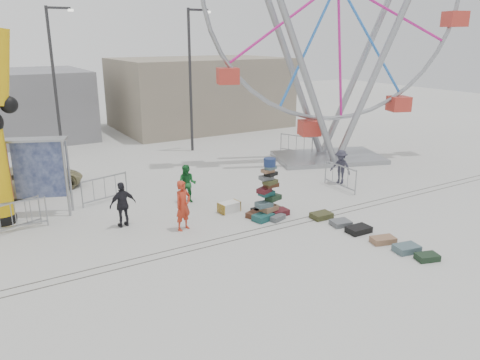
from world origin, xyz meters
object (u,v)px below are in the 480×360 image
barricade_wheel_back (296,144)px  pedestrian_red (183,205)px  pedestrian_grey (341,167)px  barricade_dummy_b (15,216)px  lamp_post_left (56,76)px  lamp_post_right (192,73)px  parked_suv (32,179)px  ferris_wheel (337,6)px  suitcase_tower (268,200)px  barricade_dummy_c (105,189)px  pedestrian_black (123,205)px  barricade_dummy_a (12,217)px  barricade_wheel_front (340,177)px  steamer_trunk (229,207)px  banner_scaffold (10,159)px  pedestrian_green (187,184)px

barricade_wheel_back → pedestrian_red: size_ratio=1.12×
barricade_wheel_back → pedestrian_grey: (-1.78, -5.62, 0.23)m
barricade_dummy_b → lamp_post_left: bearing=72.6°
lamp_post_right → pedestrian_grey: size_ratio=5.10×
pedestrian_red → parked_suv: bearing=99.4°
ferris_wheel → barricade_wheel_back: ferris_wheel is taller
lamp_post_left → barricade_wheel_back: lamp_post_left is taller
suitcase_tower → barricade_wheel_back: 10.14m
suitcase_tower → barricade_dummy_c: suitcase_tower is taller
suitcase_tower → pedestrian_grey: size_ratio=1.44×
pedestrian_black → barricade_dummy_a: bearing=-27.2°
barricade_dummy_a → barricade_wheel_back: size_ratio=1.00×
lamp_post_left → barricade_wheel_back: 13.65m
lamp_post_left → barricade_dummy_c: (-0.05, -8.43, -3.93)m
barricade_wheel_front → barricade_wheel_back: (2.35, 6.22, 0.00)m
lamp_post_left → parked_suv: size_ratio=1.90×
steamer_trunk → barricade_wheel_back: 10.11m
barricade_dummy_a → barricade_wheel_back: (15.36, 4.07, 0.00)m
banner_scaffold → barricade_dummy_b: (-0.19, -1.51, -1.67)m
banner_scaffold → steamer_trunk: 8.23m
banner_scaffold → barricade_dummy_a: size_ratio=2.02×
barricade_wheel_back → barricade_wheel_front: bearing=-46.5°
suitcase_tower → barricade_wheel_front: 4.77m
suitcase_tower → barricade_wheel_back: bearing=37.5°
barricade_dummy_c → lamp_post_left: bearing=75.4°
lamp_post_right → lamp_post_left: bearing=164.1°
suitcase_tower → pedestrian_green: bearing=113.3°
lamp_post_right → barricade_dummy_a: (-10.65, -7.88, -3.93)m
steamer_trunk → pedestrian_black: pedestrian_black is taller
steamer_trunk → parked_suv: (-6.11, 6.53, 0.40)m
pedestrian_green → lamp_post_right: bearing=100.6°
pedestrian_green → pedestrian_black: size_ratio=0.95×
banner_scaffold → barricade_dummy_a: 2.31m
banner_scaffold → barricade_wheel_back: 15.34m
barricade_dummy_c → pedestrian_grey: size_ratio=1.27×
banner_scaffold → pedestrian_green: bearing=4.7°
pedestrian_red → lamp_post_left: bearing=77.8°
barricade_dummy_c → pedestrian_grey: pedestrian_grey is taller
parked_suv → pedestrian_black: bearing=-171.0°
pedestrian_black → steamer_trunk: bearing=165.9°
pedestrian_black → parked_suv: (-2.19, 5.86, -0.23)m
ferris_wheel → pedestrian_green: size_ratio=10.32×
barricade_wheel_back → lamp_post_left: bearing=-142.2°
steamer_trunk → pedestrian_grey: bearing=-1.8°
barricade_dummy_a → pedestrian_black: pedestrian_black is taller
lamp_post_right → barricade_dummy_a: size_ratio=4.00×
lamp_post_right → lamp_post_left: (-7.00, 2.00, 0.00)m
barricade_dummy_b → barricade_wheel_back: same height
pedestrian_green → pedestrian_black: 3.24m
barricade_dummy_a → barricade_wheel_front: (13.01, -2.15, 0.00)m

